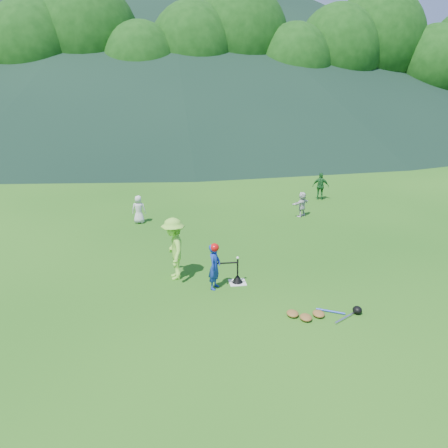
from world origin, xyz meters
The scene contains 14 objects.
ground centered at (0.00, 0.00, 0.00)m, with size 120.00×120.00×0.00m, color #194F12.
home_plate centered at (0.00, 0.00, 0.01)m, with size 0.45×0.45×0.02m, color silver.
baseball centered at (0.00, 0.00, 0.74)m, with size 0.08×0.08×0.08m, color white.
batter_child centered at (-0.66, -0.22, 0.62)m, with size 0.45×0.30×1.24m, color #17329F.
adult_coach centered at (-1.69, 0.58, 0.88)m, with size 1.13×0.65×1.75m, color #87D63F.
fielder_a centered at (-2.85, 5.90, 0.55)m, with size 0.54×0.35×1.10m, color silver.
fielder_c centered at (5.44, 8.33, 0.64)m, with size 0.75×0.31×1.27m, color #1C5E25.
fielder_d centered at (3.72, 5.82, 0.51)m, with size 0.95×0.30×1.03m, color silver.
batting_tee centered at (0.00, 0.00, 0.13)m, with size 0.30×0.30×0.68m.
batter_gear centered at (-0.63, -0.22, 1.12)m, with size 0.73×0.26×0.60m.
equipment_pile centered at (1.57, -2.07, 0.07)m, with size 1.80×0.75×0.19m.
outfield_fence centered at (0.00, 28.00, 0.70)m, with size 70.07×0.08×1.33m.
tree_line centered at (0.20, 33.83, 8.21)m, with size 70.04×11.40×14.82m.
distant_hills centered at (-7.63, 81.81, 14.98)m, with size 155.00×140.00×32.00m.
Camera 1 is at (-1.97, -10.72, 5.20)m, focal length 35.00 mm.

